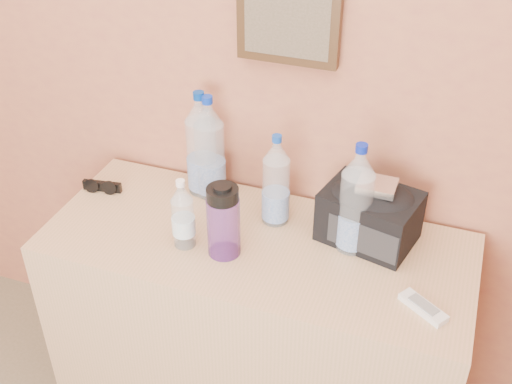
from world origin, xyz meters
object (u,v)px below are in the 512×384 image
dresser (256,335)px  sunglasses (102,186)px  pet_large_c (276,184)px  foil_packet (377,186)px  pet_large_a (202,149)px  ac_remote (423,308)px  pet_small (183,217)px  nalgene_bottle (223,220)px  pet_large_d (356,204)px  toiletry_bag (370,213)px  pet_large_b (210,152)px

dresser → sunglasses: sunglasses is taller
pet_large_c → foil_packet: 0.31m
pet_large_a → ac_remote: 0.85m
pet_small → nalgene_bottle: size_ratio=0.97×
pet_large_c → sunglasses: 0.61m
pet_large_d → ac_remote: (0.24, -0.20, -0.15)m
pet_large_d → ac_remote: pet_large_d is taller
pet_large_c → dresser: bearing=-99.2°
pet_large_a → nalgene_bottle: pet_large_a is taller
foil_packet → ac_remote: bearing=-52.5°
nalgene_bottle → toiletry_bag: 0.43m
pet_large_a → nalgene_bottle: (0.19, -0.28, -0.04)m
dresser → pet_small: 0.55m
sunglasses → ac_remote: sunglasses is taller
pet_small → nalgene_bottle: nalgene_bottle is taller
nalgene_bottle → dresser: bearing=47.8°
pet_large_a → nalgene_bottle: 0.34m
dresser → nalgene_bottle: nalgene_bottle is taller
pet_large_a → pet_large_b: 0.03m
pet_large_d → sunglasses: 0.86m
ac_remote → toiletry_bag: 0.33m
pet_large_c → nalgene_bottle: bearing=-114.3°
dresser → foil_packet: (0.32, 0.13, 0.60)m
pet_large_a → pet_large_d: bearing=-13.2°
pet_large_b → nalgene_bottle: (0.16, -0.27, -0.04)m
dresser → toiletry_bag: bearing=22.7°
pet_large_c → foil_packet: (0.30, 0.00, 0.06)m
pet_large_b → ac_remote: size_ratio=2.57×
pet_large_a → sunglasses: bearing=-159.1°
pet_large_a → pet_large_b: pet_large_a is taller
pet_large_c → sunglasses: size_ratio=2.29×
toiletry_bag → foil_packet: (0.01, -0.00, 0.10)m
dresser → pet_large_d: size_ratio=3.70×
dresser → toiletry_bag: (0.31, 0.13, 0.50)m
pet_large_a → foil_packet: bearing=-7.1°
dresser → pet_large_a: size_ratio=3.60×
foil_packet → pet_large_d: bearing=-132.1°
pet_large_a → toiletry_bag: (0.57, -0.07, -0.07)m
pet_large_c → pet_large_a: bearing=164.5°
dresser → toiletry_bag: size_ratio=4.80×
pet_large_b → pet_small: 0.28m
ac_remote → pet_large_a: bearing=-169.2°
pet_large_d → toiletry_bag: pet_large_d is taller
dresser → pet_large_d: bearing=15.3°
pet_large_a → pet_large_d: pet_large_a is taller
sunglasses → pet_large_c: bearing=-4.9°
nalgene_bottle → pet_large_a: bearing=124.2°
pet_large_a → pet_small: 0.30m
pet_large_b → nalgene_bottle: pet_large_b is taller
ac_remote → toiletry_bag: (-0.20, 0.25, 0.08)m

